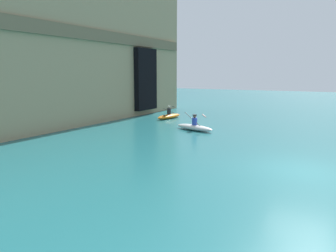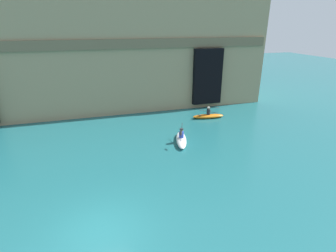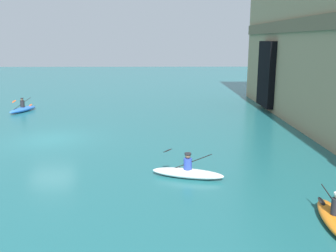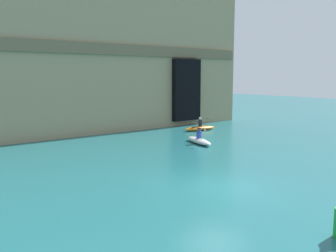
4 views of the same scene
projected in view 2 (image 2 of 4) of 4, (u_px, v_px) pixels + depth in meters
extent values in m
plane|color=#1E6066|center=(100.00, 232.00, 11.04)|extent=(120.00, 120.00, 0.00)
cube|color=#9E8966|center=(89.00, 40.00, 25.70)|extent=(35.02, 7.71, 13.34)
cube|color=brown|center=(90.00, 45.00, 22.27)|extent=(34.32, 0.24, 0.85)
cube|color=black|center=(207.00, 77.00, 26.35)|extent=(3.00, 0.70, 5.50)
ellipsoid|color=white|center=(181.00, 140.00, 19.37)|extent=(1.56, 3.12, 0.38)
cylinder|color=#2D47B7|center=(181.00, 135.00, 19.22)|extent=(0.35, 0.35, 0.46)
sphere|color=brown|center=(181.00, 130.00, 19.10)|extent=(0.22, 0.22, 0.22)
cylinder|color=#232328|center=(181.00, 129.00, 19.06)|extent=(0.28, 0.28, 0.06)
cylinder|color=black|center=(181.00, 134.00, 19.21)|extent=(0.81, 1.89, 1.04)
ellipsoid|color=black|center=(181.00, 133.00, 18.22)|extent=(0.33, 0.45, 0.24)
ellipsoid|color=black|center=(182.00, 135.00, 20.21)|extent=(0.33, 0.45, 0.24)
ellipsoid|color=orange|center=(208.00, 116.00, 24.33)|extent=(2.99, 1.12, 0.36)
cylinder|color=#232328|center=(208.00, 112.00, 24.17)|extent=(0.32, 0.32, 0.51)
sphere|color=tan|center=(209.00, 108.00, 24.04)|extent=(0.19, 0.19, 0.19)
cylinder|color=silver|center=(209.00, 107.00, 24.01)|extent=(0.24, 0.24, 0.06)
cylinder|color=black|center=(208.00, 111.00, 24.16)|extent=(2.06, 0.17, 0.63)
ellipsoid|color=black|center=(200.00, 115.00, 23.96)|extent=(0.45, 0.21, 0.17)
ellipsoid|color=black|center=(217.00, 108.00, 24.36)|extent=(0.45, 0.21, 0.17)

